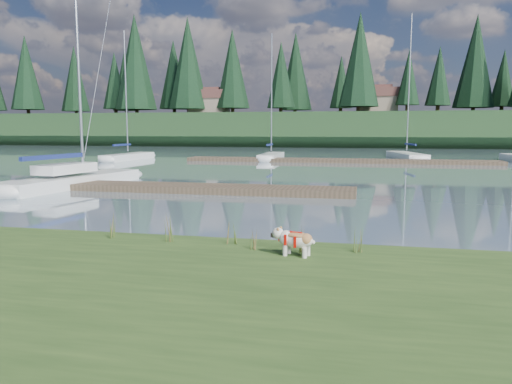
# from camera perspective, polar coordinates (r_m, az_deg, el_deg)

# --- Properties ---
(ground) EXTENTS (200.00, 200.00, 0.00)m
(ground) POSITION_cam_1_polar(r_m,az_deg,el_deg) (42.81, 6.59, 3.42)
(ground) COLOR gray
(ground) RESTS_ON ground
(bank) EXTENTS (60.00, 9.00, 0.35)m
(bank) POSITION_cam_1_polar(r_m,az_deg,el_deg) (8.27, -20.70, -12.33)
(bank) COLOR #365220
(bank) RESTS_ON ground
(ridge) EXTENTS (200.00, 20.00, 5.00)m
(ridge) POSITION_cam_1_polar(r_m,az_deg,el_deg) (85.60, 9.61, 6.98)
(ridge) COLOR #1A341A
(ridge) RESTS_ON ground
(bulldog) EXTENTS (0.91, 0.48, 0.54)m
(bulldog) POSITION_cam_1_polar(r_m,az_deg,el_deg) (10.04, 4.50, -5.38)
(bulldog) COLOR silver
(bulldog) RESTS_ON bank
(sailboat_main) EXTENTS (3.28, 9.79, 13.75)m
(sailboat_main) POSITION_cam_1_polar(r_m,az_deg,el_deg) (26.73, -19.21, 1.62)
(sailboat_main) COLOR white
(sailboat_main) RESTS_ON ground
(dock_near) EXTENTS (16.00, 2.00, 0.30)m
(dock_near) POSITION_cam_1_polar(r_m,az_deg,el_deg) (23.22, -8.74, 0.47)
(dock_near) COLOR #4C3D2C
(dock_near) RESTS_ON ground
(dock_far) EXTENTS (26.00, 2.20, 0.30)m
(dock_far) POSITION_cam_1_polar(r_m,az_deg,el_deg) (42.64, 9.27, 3.56)
(dock_far) COLOR #4C3D2C
(dock_far) RESTS_ON ground
(sailboat_bg_0) EXTENTS (2.11, 8.04, 11.53)m
(sailboat_bg_0) POSITION_cam_1_polar(r_m,az_deg,el_deg) (47.47, -13.99, 4.02)
(sailboat_bg_0) COLOR white
(sailboat_bg_0) RESTS_ON ground
(sailboat_bg_1) EXTENTS (1.72, 7.62, 11.35)m
(sailboat_bg_1) POSITION_cam_1_polar(r_m,az_deg,el_deg) (46.42, 1.88, 4.17)
(sailboat_bg_1) COLOR white
(sailboat_bg_1) RESTS_ON ground
(sailboat_bg_3) EXTENTS (3.66, 9.35, 13.34)m
(sailboat_bg_3) POSITION_cam_1_polar(r_m,az_deg,el_deg) (49.96, 16.56, 4.09)
(sailboat_bg_3) COLOR white
(sailboat_bg_3) RESTS_ON ground
(weed_0) EXTENTS (0.17, 0.14, 0.67)m
(weed_0) POSITION_cam_1_polar(r_m,az_deg,el_deg) (11.40, -10.09, -4.22)
(weed_0) COLOR #475B23
(weed_0) RESTS_ON bank
(weed_1) EXTENTS (0.17, 0.14, 0.54)m
(weed_1) POSITION_cam_1_polar(r_m,az_deg,el_deg) (11.02, -2.72, -4.80)
(weed_1) COLOR #475B23
(weed_1) RESTS_ON bank
(weed_2) EXTENTS (0.17, 0.14, 0.57)m
(weed_2) POSITION_cam_1_polar(r_m,az_deg,el_deg) (10.27, 5.58, -5.67)
(weed_2) COLOR #475B23
(weed_2) RESTS_ON bank
(weed_3) EXTENTS (0.17, 0.14, 0.63)m
(weed_3) POSITION_cam_1_polar(r_m,az_deg,el_deg) (12.08, -16.13, -3.84)
(weed_3) COLOR #475B23
(weed_3) RESTS_ON bank
(weed_4) EXTENTS (0.17, 0.14, 0.47)m
(weed_4) POSITION_cam_1_polar(r_m,az_deg,el_deg) (10.52, -0.34, -5.54)
(weed_4) COLOR #475B23
(weed_4) RESTS_ON bank
(weed_5) EXTENTS (0.17, 0.14, 0.55)m
(weed_5) POSITION_cam_1_polar(r_m,az_deg,el_deg) (10.51, 11.55, -5.53)
(weed_5) COLOR #475B23
(weed_5) RESTS_ON bank
(mud_lip) EXTENTS (60.00, 0.50, 0.14)m
(mud_lip) POSITION_cam_1_polar(r_m,az_deg,el_deg) (12.06, -9.16, -6.29)
(mud_lip) COLOR #33281C
(mud_lip) RESTS_ON ground
(conifer_0) EXTENTS (5.72, 5.72, 14.15)m
(conifer_0) POSITION_cam_1_polar(r_m,az_deg,el_deg) (99.68, -24.78, 12.29)
(conifer_0) COLOR #382619
(conifer_0) RESTS_ON ridge
(conifer_1) EXTENTS (4.40, 4.40, 11.30)m
(conifer_1) POSITION_cam_1_polar(r_m,az_deg,el_deg) (94.91, -15.83, 12.14)
(conifer_1) COLOR #382619
(conifer_1) RESTS_ON ridge
(conifer_2) EXTENTS (6.60, 6.60, 16.05)m
(conifer_2) POSITION_cam_1_polar(r_m,az_deg,el_deg) (86.33, -7.77, 14.36)
(conifer_2) COLOR #382619
(conifer_2) RESTS_ON ridge
(conifer_3) EXTENTS (4.84, 4.84, 12.25)m
(conifer_3) POSITION_cam_1_polar(r_m,az_deg,el_deg) (86.15, 2.87, 13.22)
(conifer_3) COLOR #382619
(conifer_3) RESTS_ON ridge
(conifer_4) EXTENTS (6.16, 6.16, 15.10)m
(conifer_4) POSITION_cam_1_polar(r_m,az_deg,el_deg) (79.16, 11.75, 14.59)
(conifer_4) COLOR #382619
(conifer_4) RESTS_ON ridge
(conifer_5) EXTENTS (3.96, 3.96, 10.35)m
(conifer_5) POSITION_cam_1_polar(r_m,az_deg,el_deg) (83.55, 20.20, 12.35)
(conifer_5) COLOR #382619
(conifer_5) RESTS_ON ridge
(house_0) EXTENTS (6.30, 5.30, 4.65)m
(house_0) POSITION_cam_1_polar(r_m,az_deg,el_deg) (86.71, -5.35, 10.23)
(house_0) COLOR gray
(house_0) RESTS_ON ridge
(house_1) EXTENTS (6.30, 5.30, 4.65)m
(house_1) POSITION_cam_1_polar(r_m,az_deg,el_deg) (83.62, 13.78, 10.16)
(house_1) COLOR gray
(house_1) RESTS_ON ridge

